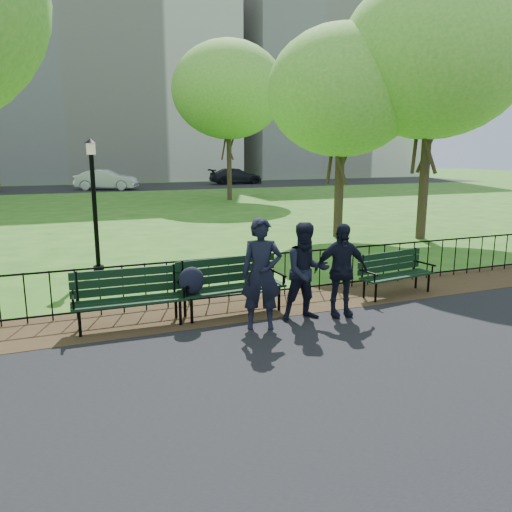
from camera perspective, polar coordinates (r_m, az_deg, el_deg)
name	(u,v)px	position (r m, az deg, el deg)	size (l,w,h in m)	color
ground	(303,331)	(8.28, 5.38, -8.52)	(120.00, 120.00, 0.00)	#2C631A
asphalt_path	(455,440)	(5.77, 21.80, -18.95)	(60.00, 9.20, 0.01)	black
dirt_strip	(267,304)	(9.56, 1.29, -5.55)	(60.00, 1.60, 0.01)	#312414
far_street	(104,188)	(42.15, -16.93, 7.48)	(70.00, 9.00, 0.01)	black
iron_fence	(257,274)	(9.88, 0.17, -2.06)	(24.06, 0.06, 1.00)	black
apartment_mid	(104,26)	(56.49, -17.00, 23.80)	(24.00, 15.00, 30.00)	beige
apartment_east	(317,72)	(63.02, 6.97, 20.14)	(20.00, 15.00, 24.00)	silver
park_bench_main	(214,280)	(8.77, -4.78, -2.73)	(1.99, 0.71, 1.09)	black
park_bench_left_a	(128,292)	(8.56, -14.37, -3.96)	(1.85, 0.62, 1.04)	black
park_bench_right_a	(394,269)	(10.51, 15.52, -1.42)	(1.72, 0.74, 0.95)	black
lamppost	(94,201)	(12.54, -18.01, 6.03)	(0.28, 0.28, 3.17)	black
tree_near_e	(342,92)	(17.32, 9.84, 18.00)	(4.94, 4.94, 6.88)	#2D2116
tree_mid_e	(432,57)	(17.71, 19.52, 20.61)	(5.95, 5.95, 8.30)	#2D2116
tree_far_e	(228,90)	(30.28, -3.17, 18.40)	(6.53, 6.53, 9.10)	#2D2116
person_left	(261,274)	(8.09, 0.63, -2.08)	(0.67, 0.44, 1.83)	black
person_mid	(306,272)	(8.59, 5.78, -1.78)	(0.82, 0.43, 1.70)	black
person_right	(341,270)	(8.86, 9.67, -1.60)	(0.97, 0.40, 1.66)	black
sedan_silver	(107,180)	(39.65, -16.71, 8.35)	(1.60, 4.60, 1.51)	#B9BBC1
sedan_dark	(236,176)	(44.99, -2.32, 9.11)	(1.92, 4.73, 1.37)	black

